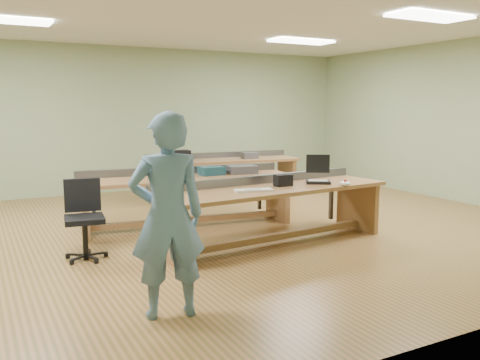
# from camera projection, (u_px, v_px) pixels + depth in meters

# --- Properties ---
(floor) EXTENTS (10.00, 10.00, 0.00)m
(floor) POSITION_uv_depth(u_px,v_px,m) (215.00, 230.00, 7.37)
(floor) COLOR #9B683A
(floor) RESTS_ON ground
(ceiling) EXTENTS (10.00, 10.00, 0.00)m
(ceiling) POSITION_uv_depth(u_px,v_px,m) (213.00, 16.00, 6.94)
(ceiling) COLOR silver
(ceiling) RESTS_ON wall_back
(wall_back) EXTENTS (10.00, 0.04, 3.00)m
(wall_back) POSITION_uv_depth(u_px,v_px,m) (133.00, 120.00, 10.65)
(wall_back) COLOR gray
(wall_back) RESTS_ON floor
(wall_front) EXTENTS (10.00, 0.04, 3.00)m
(wall_front) POSITION_uv_depth(u_px,v_px,m) (450.00, 146.00, 3.66)
(wall_front) COLOR gray
(wall_front) RESTS_ON floor
(wall_right) EXTENTS (0.04, 8.00, 3.00)m
(wall_right) POSITION_uv_depth(u_px,v_px,m) (457.00, 121.00, 9.47)
(wall_right) COLOR gray
(wall_right) RESTS_ON floor
(fluor_panels) EXTENTS (6.20, 3.50, 0.03)m
(fluor_panels) POSITION_uv_depth(u_px,v_px,m) (213.00, 18.00, 6.94)
(fluor_panels) COLOR white
(fluor_panels) RESTS_ON ceiling
(workbench_front) EXTENTS (3.25, 1.13, 0.86)m
(workbench_front) POSITION_uv_depth(u_px,v_px,m) (273.00, 201.00, 6.56)
(workbench_front) COLOR #92633D
(workbench_front) RESTS_ON floor
(workbench_mid) EXTENTS (3.22, 1.22, 0.86)m
(workbench_mid) POSITION_uv_depth(u_px,v_px,m) (187.00, 189.00, 7.53)
(workbench_mid) COLOR #92633D
(workbench_mid) RESTS_ON floor
(workbench_back) EXTENTS (3.04, 1.07, 0.86)m
(workbench_back) POSITION_uv_depth(u_px,v_px,m) (223.00, 169.00, 9.98)
(workbench_back) COLOR #92633D
(workbench_back) RESTS_ON floor
(person) EXTENTS (0.70, 0.52, 1.75)m
(person) POSITION_uv_depth(u_px,v_px,m) (167.00, 216.00, 4.24)
(person) COLOR slate
(person) RESTS_ON floor
(laptop_base) EXTENTS (0.41, 0.39, 0.03)m
(laptop_base) POSITION_uv_depth(u_px,v_px,m) (318.00, 182.00, 6.85)
(laptop_base) COLOR black
(laptop_base) RESTS_ON workbench_front
(laptop_screen) EXTENTS (0.28, 0.18, 0.25)m
(laptop_screen) POSITION_uv_depth(u_px,v_px,m) (318.00, 164.00, 6.94)
(laptop_screen) COLOR black
(laptop_screen) RESTS_ON laptop_base
(keyboard) EXTENTS (0.49, 0.25, 0.03)m
(keyboard) POSITION_uv_depth(u_px,v_px,m) (253.00, 190.00, 6.20)
(keyboard) COLOR beige
(keyboard) RESTS_ON workbench_front
(trackball_mouse) EXTENTS (0.17, 0.19, 0.07)m
(trackball_mouse) POSITION_uv_depth(u_px,v_px,m) (345.00, 183.00, 6.64)
(trackball_mouse) COLOR white
(trackball_mouse) RESTS_ON workbench_front
(camera_bag) EXTENTS (0.23, 0.15, 0.15)m
(camera_bag) POSITION_uv_depth(u_px,v_px,m) (283.00, 180.00, 6.61)
(camera_bag) COLOR black
(camera_bag) RESTS_ON workbench_front
(task_chair) EXTENTS (0.56, 0.56, 0.93)m
(task_chair) POSITION_uv_depth(u_px,v_px,m) (85.00, 230.00, 5.95)
(task_chair) COLOR black
(task_chair) RESTS_ON floor
(parts_bin_teal) EXTENTS (0.37, 0.28, 0.13)m
(parts_bin_teal) POSITION_uv_depth(u_px,v_px,m) (211.00, 171.00, 7.69)
(parts_bin_teal) COLOR #143742
(parts_bin_teal) RESTS_ON workbench_mid
(parts_bin_grey) EXTENTS (0.48, 0.35, 0.12)m
(parts_bin_grey) POSITION_uv_depth(u_px,v_px,m) (242.00, 170.00, 7.85)
(parts_bin_grey) COLOR #38393B
(parts_bin_grey) RESTS_ON workbench_mid
(mug) EXTENTS (0.16, 0.16, 0.10)m
(mug) POSITION_uv_depth(u_px,v_px,m) (183.00, 173.00, 7.47)
(mug) COLOR #38393B
(mug) RESTS_ON workbench_mid
(drinks_can) EXTENTS (0.07, 0.07, 0.11)m
(drinks_can) POSITION_uv_depth(u_px,v_px,m) (184.00, 173.00, 7.47)
(drinks_can) COLOR silver
(drinks_can) RESTS_ON workbench_mid
(storage_box_back) EXTENTS (0.38, 0.28, 0.21)m
(storage_box_back) POSITION_uv_depth(u_px,v_px,m) (179.00, 156.00, 9.50)
(storage_box_back) COLOR black
(storage_box_back) RESTS_ON workbench_back
(tray_back) EXTENTS (0.32, 0.25, 0.12)m
(tray_back) POSITION_uv_depth(u_px,v_px,m) (250.00, 156.00, 10.06)
(tray_back) COLOR #38393B
(tray_back) RESTS_ON workbench_back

